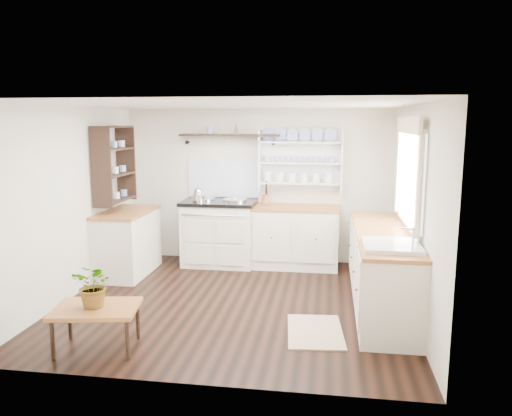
{
  "coord_description": "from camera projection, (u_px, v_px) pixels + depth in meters",
  "views": [
    {
      "loc": [
        1.08,
        -5.55,
        2.12
      ],
      "look_at": [
        0.22,
        0.25,
        1.1
      ],
      "focal_mm": 35.0,
      "sensor_mm": 36.0,
      "label": 1
    }
  ],
  "objects": [
    {
      "name": "left_shelving",
      "position": [
        114.0,
        164.0,
        6.81
      ],
      "size": [
        0.28,
        0.8,
        1.05
      ],
      "primitive_type": "cube",
      "color": "black",
      "rests_on": "wall_left"
    },
    {
      "name": "floor_rug",
      "position": [
        315.0,
        331.0,
        5.08
      ],
      "size": [
        0.62,
        0.9,
        0.02
      ],
      "primitive_type": "cube",
      "rotation": [
        0.0,
        0.0,
        0.09
      ],
      "color": "#9E775B",
      "rests_on": "floor"
    },
    {
      "name": "utensil_crock",
      "position": [
        266.0,
        199.0,
        7.38
      ],
      "size": [
        0.12,
        0.12,
        0.14
      ],
      "primitive_type": "cylinder",
      "color": "#9B5439",
      "rests_on": "back_cabinets"
    },
    {
      "name": "high_shelf",
      "position": [
        230.0,
        136.0,
        7.39
      ],
      "size": [
        1.5,
        0.29,
        0.16
      ],
      "color": "black",
      "rests_on": "wall_back"
    },
    {
      "name": "right_cabinets",
      "position": [
        382.0,
        269.0,
        5.7
      ],
      "size": [
        0.62,
        2.43,
        0.9
      ],
      "color": "beige",
      "rests_on": "floor"
    },
    {
      "name": "left_cabinets",
      "position": [
        127.0,
        242.0,
        6.97
      ],
      "size": [
        0.62,
        1.13,
        0.9
      ],
      "color": "beige",
      "rests_on": "floor"
    },
    {
      "name": "potted_plant",
      "position": [
        95.0,
        285.0,
        4.61
      ],
      "size": [
        0.42,
        0.38,
        0.42
      ],
      "primitive_type": "imported",
      "rotation": [
        0.0,
        0.0,
        -0.14
      ],
      "color": "#3F7233",
      "rests_on": "center_table"
    },
    {
      "name": "center_table",
      "position": [
        96.0,
        311.0,
        4.65
      ],
      "size": [
        0.85,
        0.67,
        0.42
      ],
      "rotation": [
        0.0,
        0.0,
        0.17
      ],
      "color": "brown",
      "rests_on": "floor"
    },
    {
      "name": "plate_rack",
      "position": [
        301.0,
        160.0,
        7.39
      ],
      "size": [
        1.2,
        0.22,
        0.9
      ],
      "color": "white",
      "rests_on": "wall_back"
    },
    {
      "name": "kettle",
      "position": [
        198.0,
        196.0,
        7.28
      ],
      "size": [
        0.19,
        0.19,
        0.23
      ],
      "primitive_type": null,
      "color": "silver",
      "rests_on": "aga_cooker"
    },
    {
      "name": "wall_right",
      "position": [
        414.0,
        211.0,
        5.44
      ],
      "size": [
        0.02,
        3.8,
        2.3
      ],
      "primitive_type": "cube",
      "color": "beige",
      "rests_on": "ground"
    },
    {
      "name": "ceiling",
      "position": [
        233.0,
        105.0,
        5.54
      ],
      "size": [
        4.0,
        3.8,
        0.01
      ],
      "primitive_type": "cube",
      "color": "white",
      "rests_on": "wall_back"
    },
    {
      "name": "window",
      "position": [
        409.0,
        172.0,
        5.53
      ],
      "size": [
        0.08,
        1.55,
        1.22
      ],
      "color": "white",
      "rests_on": "wall_right"
    },
    {
      "name": "back_cabinets",
      "position": [
        295.0,
        236.0,
        7.32
      ],
      "size": [
        1.27,
        0.63,
        0.9
      ],
      "color": "beige",
      "rests_on": "floor"
    },
    {
      "name": "wall_left",
      "position": [
        72.0,
        203.0,
        6.02
      ],
      "size": [
        0.02,
        3.8,
        2.3
      ],
      "primitive_type": "cube",
      "color": "beige",
      "rests_on": "ground"
    },
    {
      "name": "floor",
      "position": [
        235.0,
        302.0,
        5.93
      ],
      "size": [
        4.0,
        3.8,
        0.01
      ],
      "primitive_type": "cube",
      "color": "black",
      "rests_on": "ground"
    },
    {
      "name": "aga_cooker",
      "position": [
        219.0,
        232.0,
        7.45
      ],
      "size": [
        1.08,
        0.75,
        1.0
      ],
      "color": "beige",
      "rests_on": "floor"
    },
    {
      "name": "wall_back",
      "position": [
        258.0,
        186.0,
        7.58
      ],
      "size": [
        4.0,
        0.02,
        2.3
      ],
      "primitive_type": "cube",
      "color": "beige",
      "rests_on": "ground"
    },
    {
      "name": "belfast_sink",
      "position": [
        391.0,
        257.0,
        4.91
      ],
      "size": [
        0.55,
        0.6,
        0.45
      ],
      "color": "white",
      "rests_on": "right_cabinets"
    }
  ]
}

